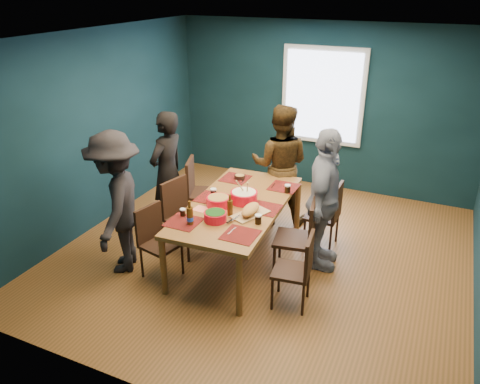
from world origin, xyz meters
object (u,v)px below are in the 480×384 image
Objects in this scene: chair_left_far at (198,187)px; bowl_dumpling at (244,196)px; person_far_left at (167,172)px; cutting_board at (250,211)px; chair_left_mid at (181,210)px; person_back at (280,165)px; bowl_salad at (218,201)px; person_near_left at (117,203)px; chair_left_near at (155,236)px; chair_right_far at (329,211)px; chair_right_near at (299,266)px; bowl_herbs at (215,216)px; chair_right_mid at (302,233)px; person_right at (324,201)px; dining_table at (238,209)px.

chair_left_far is 1.19m from bowl_dumpling.
person_far_left reaches higher than cutting_board.
chair_left_mid is 0.56× the size of person_back.
bowl_salad is (0.74, -0.83, 0.29)m from chair_left_far.
bowl_salad is at bearing 93.50° from person_near_left.
bowl_dumpling is at bearing 54.47° from chair_left_near.
cutting_board reaches higher than bowl_salad.
chair_left_mid is at bearing -153.73° from chair_right_far.
chair_left_mid reaches higher than chair_right_near.
chair_left_near is 2.24m from chair_right_far.
person_far_left is 6.06× the size of bowl_salad.
chair_left_mid is 1.60m from person_back.
bowl_herbs is (0.72, 0.16, 0.35)m from chair_left_near.
chair_left_far is 1.15m from bowl_salad.
chair_left_near is 1.17m from cutting_board.
chair_left_near is 1.15m from bowl_dumpling.
chair_left_far reaches higher than cutting_board.
bowl_salad reaches higher than chair_right_far.
person_right is at bearing 56.73° from chair_right_mid.
person_right is (1.73, 1.00, 0.37)m from chair_left_near.
bowl_salad is at bearing 2.54° from chair_left_mid.
bowl_herbs is 0.44× the size of cutting_board.
bowl_salad is (1.05, -0.54, 0.01)m from person_far_left.
chair_right_mid is 3.52× the size of bowl_salad.
chair_left_far is (-0.92, 0.67, -0.15)m from dining_table.
chair_left_mid is 0.69m from person_far_left.
person_back is at bearing 69.76° from chair_left_mid.
bowl_dumpling reaches higher than dining_table.
person_near_left is (-2.06, -0.72, 0.29)m from chair_right_mid.
person_back is at bearing 86.02° from bowl_herbs.
bowl_dumpling is (0.23, 0.23, 0.01)m from bowl_salad.
chair_right_mid reaches higher than bowl_salad.
chair_left_far is 0.56× the size of person_right.
bowl_salad is at bearing -141.80° from dining_table.
dining_table is 2.46× the size of chair_left_near.
bowl_herbs is (-1.01, 0.04, 0.36)m from chair_right_near.
chair_left_mid is 0.98× the size of chair_right_mid.
chair_right_near is at bearing 73.67° from person_far_left.
person_far_left is 2.93× the size of cutting_board.
bowl_herbs is at bearing 59.75° from person_far_left.
person_near_left is 1.51m from bowl_dumpling.
person_back is 1.28m from person_right.
chair_right_mid is 0.58× the size of person_far_left.
bowl_dumpling is at bearing 97.00° from person_near_left.
bowl_herbs is at bearing 122.05° from person_right.
cutting_board reaches higher than dining_table.
chair_right_mid is (1.58, 0.67, 0.07)m from chair_left_near.
person_near_left reaches higher than chair_right_near.
person_right is 5.35× the size of bowl_dumpling.
chair_left_mid is 0.87m from person_near_left.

